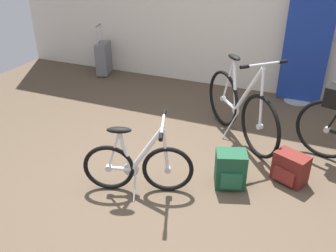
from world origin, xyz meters
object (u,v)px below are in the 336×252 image
(folding_bike_foreground, at_px, (138,164))
(display_bike_right, at_px, (240,108))
(backpack_on_floor, at_px, (230,170))
(floor_banner_stand, at_px, (305,58))
(rolling_suitcase, at_px, (104,58))
(handbag_on_floor, at_px, (290,168))

(folding_bike_foreground, height_order, display_bike_right, display_bike_right)
(backpack_on_floor, bearing_deg, floor_banner_stand, 80.13)
(display_bike_right, bearing_deg, rolling_suitcase, 153.71)
(display_bike_right, xyz_separation_m, rolling_suitcase, (-2.60, 1.29, -0.10))
(backpack_on_floor, relative_size, handbag_on_floor, 0.99)
(rolling_suitcase, bearing_deg, folding_bike_foreground, -52.85)
(floor_banner_stand, height_order, handbag_on_floor, floor_banner_stand)
(folding_bike_foreground, relative_size, backpack_on_floor, 2.71)
(backpack_on_floor, height_order, handbag_on_floor, backpack_on_floor)
(display_bike_right, distance_m, rolling_suitcase, 2.91)
(folding_bike_foreground, height_order, handbag_on_floor, folding_bike_foreground)
(floor_banner_stand, xyz_separation_m, display_bike_right, (-0.54, -1.38, -0.26))
(backpack_on_floor, bearing_deg, rolling_suitcase, 141.08)
(folding_bike_foreground, xyz_separation_m, backpack_on_floor, (0.76, 0.40, -0.11))
(folding_bike_foreground, xyz_separation_m, rolling_suitcase, (-1.98, 2.62, 0.00))
(floor_banner_stand, xyz_separation_m, folding_bike_foreground, (-1.16, -2.71, -0.36))
(rolling_suitcase, bearing_deg, display_bike_right, -26.29)
(folding_bike_foreground, distance_m, backpack_on_floor, 0.87)
(folding_bike_foreground, xyz_separation_m, display_bike_right, (0.62, 1.33, 0.10))
(floor_banner_stand, bearing_deg, rolling_suitcase, -178.27)
(rolling_suitcase, relative_size, handbag_on_floor, 2.31)
(floor_banner_stand, distance_m, folding_bike_foreground, 2.97)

